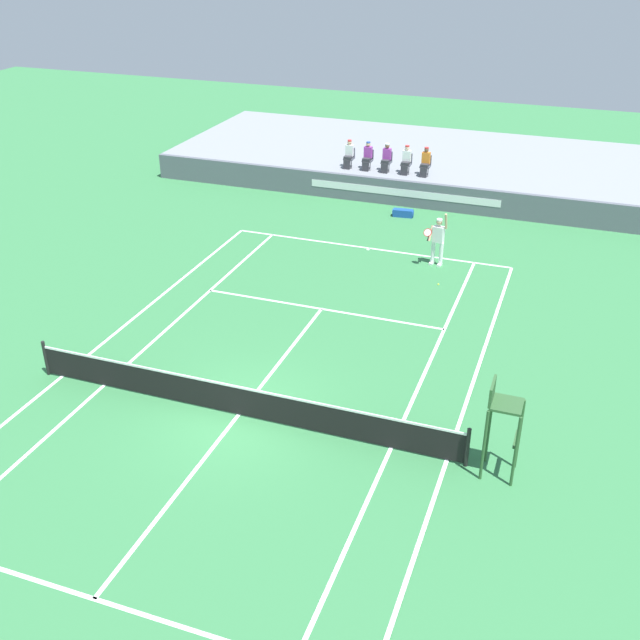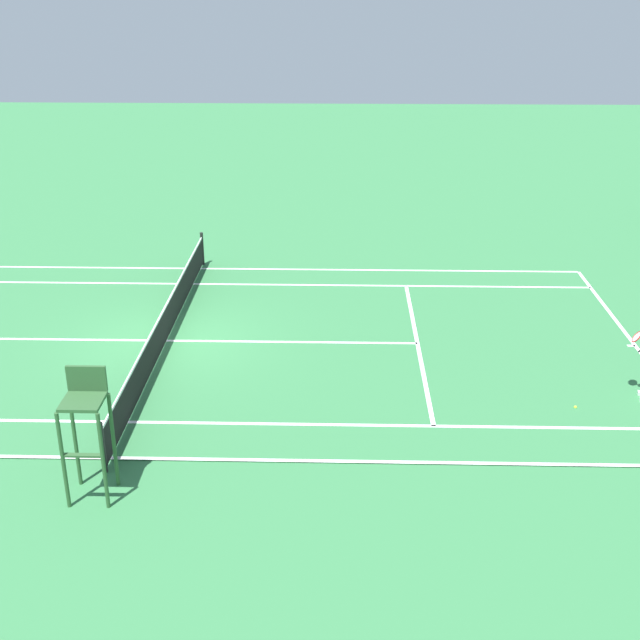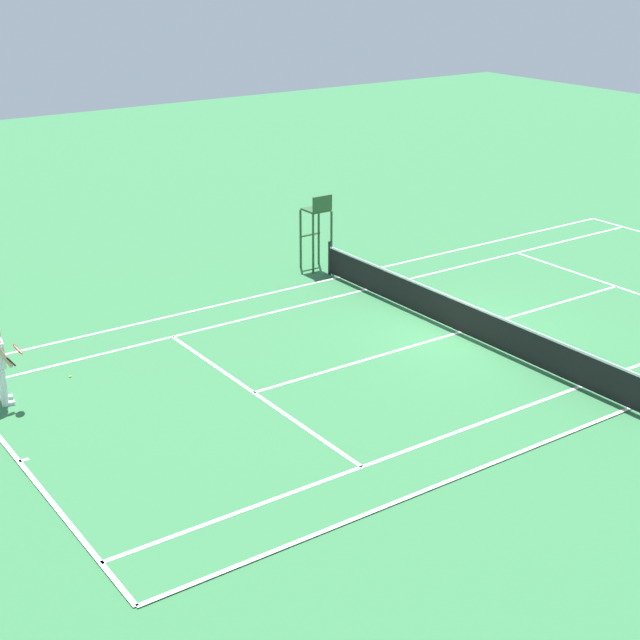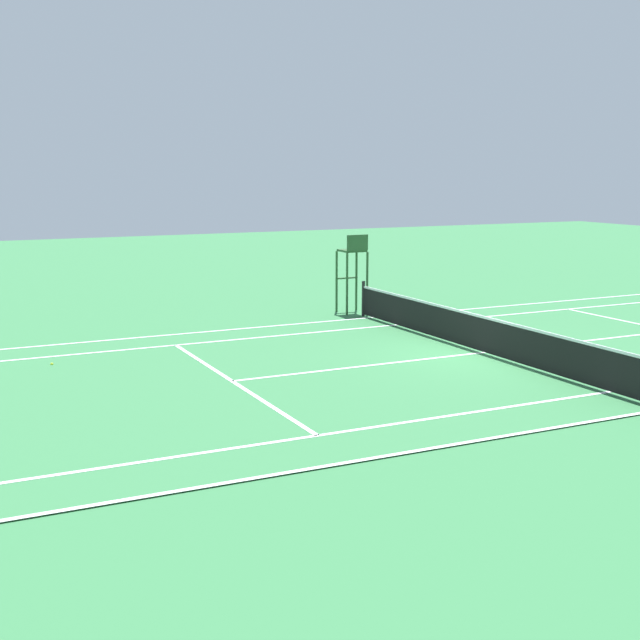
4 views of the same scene
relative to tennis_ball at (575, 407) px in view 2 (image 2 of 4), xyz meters
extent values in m
plane|color=#337542|center=(-3.24, -9.55, -0.03)|extent=(80.00, 80.00, 0.00)
cube|color=#337542|center=(-3.24, -9.55, -0.02)|extent=(10.98, 23.78, 0.02)
cube|color=white|center=(-3.24, 2.34, -0.01)|extent=(10.98, 0.10, 0.01)
cube|color=white|center=(-8.73, -9.55, -0.01)|extent=(0.10, 23.78, 0.01)
cube|color=white|center=(2.25, -9.55, -0.01)|extent=(0.10, 23.78, 0.01)
cube|color=white|center=(-7.35, -9.55, -0.01)|extent=(0.10, 23.78, 0.01)
cube|color=white|center=(0.87, -9.55, -0.01)|extent=(0.10, 23.78, 0.01)
cube|color=white|center=(-3.24, -3.15, -0.01)|extent=(8.22, 0.10, 0.01)
cube|color=white|center=(-3.24, -9.55, -0.01)|extent=(0.10, 12.80, 0.01)
cube|color=white|center=(-3.24, 2.24, -0.01)|extent=(0.10, 0.20, 0.01)
cylinder|color=black|center=(-9.18, -9.55, 0.50)|extent=(0.10, 0.10, 1.07)
cylinder|color=black|center=(2.70, -9.55, 0.50)|extent=(0.10, 0.10, 1.07)
cube|color=black|center=(-3.24, -9.55, 0.45)|extent=(11.78, 0.02, 0.84)
cube|color=white|center=(-3.24, -9.55, 0.87)|extent=(11.78, 0.03, 0.06)
torus|color=red|center=(-0.79, 1.38, 1.34)|extent=(0.33, 0.25, 0.26)
cylinder|color=silver|center=(-0.79, 1.38, 1.34)|extent=(0.29, 0.21, 0.22)
sphere|color=#D1E533|center=(0.00, 0.00, 0.00)|extent=(0.07, 0.07, 0.07)
cylinder|color=#2D562D|center=(3.80, -9.20, 0.92)|extent=(0.07, 0.07, 1.90)
cylinder|color=#2D562D|center=(3.80, -9.90, 0.92)|extent=(0.07, 0.07, 1.90)
cylinder|color=#2D562D|center=(3.10, -9.20, 0.92)|extent=(0.07, 0.07, 1.90)
cylinder|color=#2D562D|center=(3.10, -9.90, 0.92)|extent=(0.07, 0.07, 1.90)
cube|color=#2D562D|center=(3.45, -9.55, 1.90)|extent=(0.70, 0.70, 0.06)
cube|color=#2D562D|center=(3.10, -9.55, 2.17)|extent=(0.06, 0.70, 0.48)
cube|color=#2D562D|center=(3.76, -9.55, 1.01)|extent=(0.10, 0.70, 0.04)
camera|label=1|loc=(4.29, -24.08, 11.52)|focal=42.56mm
camera|label=2|loc=(15.88, -5.13, 8.80)|focal=46.44mm
camera|label=3|loc=(-20.43, 7.02, 9.64)|focal=53.74mm
camera|label=4|loc=(-19.58, 2.75, 4.36)|focal=47.72mm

